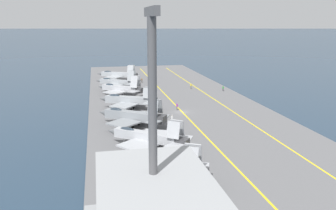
# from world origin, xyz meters

# --- Properties ---
(ground_plane) EXTENTS (2000.00, 2000.00, 0.00)m
(ground_plane) POSITION_xyz_m (0.00, 0.00, 0.00)
(ground_plane) COLOR #23384C
(carrier_deck) EXTENTS (185.87, 45.59, 0.40)m
(carrier_deck) POSITION_xyz_m (0.00, 0.00, 0.20)
(carrier_deck) COLOR slate
(carrier_deck) RESTS_ON ground
(deck_stripe_foul_line) EXTENTS (167.28, 1.00, 0.01)m
(deck_stripe_foul_line) POSITION_xyz_m (0.00, -12.54, 0.40)
(deck_stripe_foul_line) COLOR yellow
(deck_stripe_foul_line) RESTS_ON carrier_deck
(deck_stripe_centerline) EXTENTS (167.28, 0.36, 0.01)m
(deck_stripe_centerline) POSITION_xyz_m (0.00, 0.00, 0.40)
(deck_stripe_centerline) COLOR yellow
(deck_stripe_centerline) RESTS_ON carrier_deck
(parked_jet_nearest) EXTENTS (12.53, 15.56, 6.19)m
(parked_jet_nearest) POSITION_xyz_m (-37.72, 13.24, 2.69)
(parked_jet_nearest) COLOR #A8AAAF
(parked_jet_nearest) RESTS_ON carrier_deck
(parked_jet_second) EXTENTS (13.25, 15.14, 6.04)m
(parked_jet_second) POSITION_xyz_m (-24.68, 12.30, 2.83)
(parked_jet_second) COLOR #A8AAAF
(parked_jet_second) RESTS_ON carrier_deck
(parked_jet_third) EXTENTS (13.63, 15.48, 6.41)m
(parked_jet_third) POSITION_xyz_m (-9.98, 13.48, 2.78)
(parked_jet_third) COLOR gray
(parked_jet_third) RESTS_ON carrier_deck
(parked_jet_fourth) EXTENTS (13.48, 15.45, 6.04)m
(parked_jet_fourth) POSITION_xyz_m (4.96, 12.78, 2.92)
(parked_jet_fourth) COLOR #93999E
(parked_jet_fourth) RESTS_ON carrier_deck
(parked_jet_fifth) EXTENTS (12.80, 14.60, 6.75)m
(parked_jet_fifth) POSITION_xyz_m (20.55, 13.60, 3.04)
(parked_jet_fifth) COLOR #A8AAAF
(parked_jet_fifth) RESTS_ON carrier_deck
(parked_jet_sixth) EXTENTS (13.76, 15.32, 6.47)m
(parked_jet_sixth) POSITION_xyz_m (33.30, 13.70, 2.83)
(parked_jet_sixth) COLOR #93999E
(parked_jet_sixth) RESTS_ON carrier_deck
(parked_jet_seventh) EXTENTS (12.38, 15.93, 6.13)m
(parked_jet_seventh) POSITION_xyz_m (49.65, 12.61, 2.94)
(parked_jet_seventh) COLOR #9EA3A8
(parked_jet_seventh) RESTS_ON carrier_deck
(crew_purple_vest) EXTENTS (0.39, 0.45, 1.85)m
(crew_purple_vest) POSITION_xyz_m (2.02, 0.83, 1.42)
(crew_purple_vest) COLOR #4C473D
(crew_purple_vest) RESTS_ON carrier_deck
(crew_white_vest) EXTENTS (0.44, 0.46, 1.81)m
(crew_white_vest) POSITION_xyz_m (-8.80, 4.44, 1.39)
(crew_white_vest) COLOR #4C473D
(crew_white_vest) RESTS_ON carrier_deck
(crew_green_vest) EXTENTS (0.27, 0.39, 1.72)m
(crew_green_vest) POSITION_xyz_m (23.51, -19.33, 1.35)
(crew_green_vest) COLOR #232328
(crew_green_vest) RESTS_ON carrier_deck
(crew_yellow_vest) EXTENTS (0.42, 0.46, 1.84)m
(crew_yellow_vest) POSITION_xyz_m (29.11, -10.14, 1.41)
(crew_yellow_vest) COLOR #4C473D
(crew_yellow_vest) RESTS_ON carrier_deck
(crew_red_vest) EXTENTS (0.39, 0.27, 1.72)m
(crew_red_vest) POSITION_xyz_m (36.69, 1.74, 1.34)
(crew_red_vest) COLOR #232328
(crew_red_vest) RESTS_ON carrier_deck
(crew_brown_vest) EXTENTS (0.45, 0.45, 1.78)m
(crew_brown_vest) POSITION_xyz_m (44.70, 4.24, 1.38)
(crew_brown_vest) COLOR #383328
(crew_brown_vest) RESTS_ON carrier_deck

